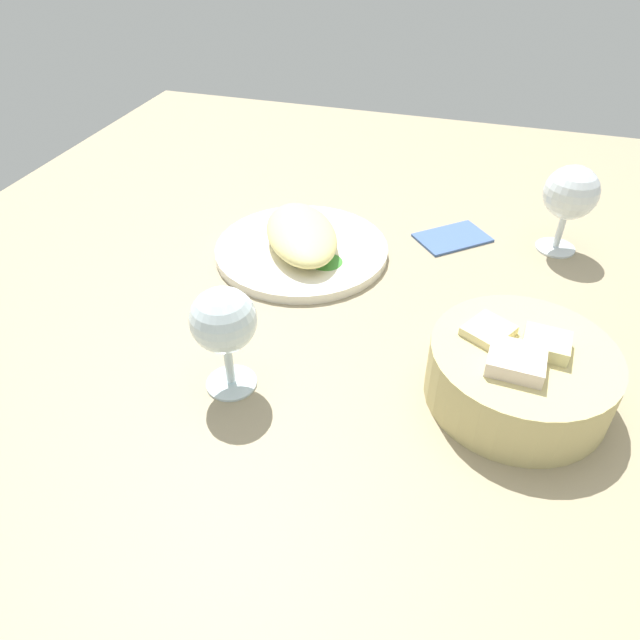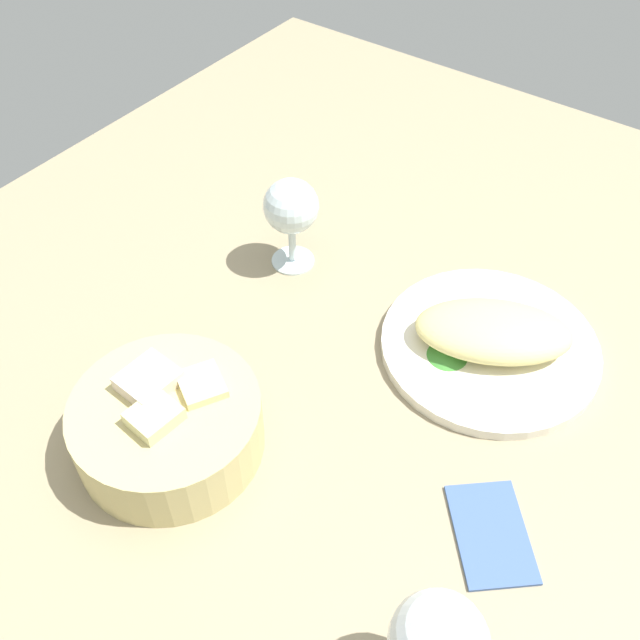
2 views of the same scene
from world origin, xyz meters
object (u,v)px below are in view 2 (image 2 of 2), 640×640
object	(u,v)px
folded_napkin	(491,532)
plate	(489,347)
bread_basket	(168,423)
wine_glass_near	(291,209)

from	to	relation	value
folded_napkin	plate	bearing A→B (deg)	166.18
plate	bread_basket	distance (cm)	38.70
bread_basket	wine_glass_near	distance (cm)	32.13
bread_basket	wine_glass_near	world-z (taller)	wine_glass_near
plate	folded_napkin	world-z (taller)	plate
bread_basket	folded_napkin	bearing A→B (deg)	-162.17
bread_basket	folded_napkin	world-z (taller)	bread_basket
folded_napkin	bread_basket	bearing A→B (deg)	-113.41
wine_glass_near	folded_napkin	size ratio (longest dim) A/B	1.18
plate	folded_napkin	bearing A→B (deg)	117.42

